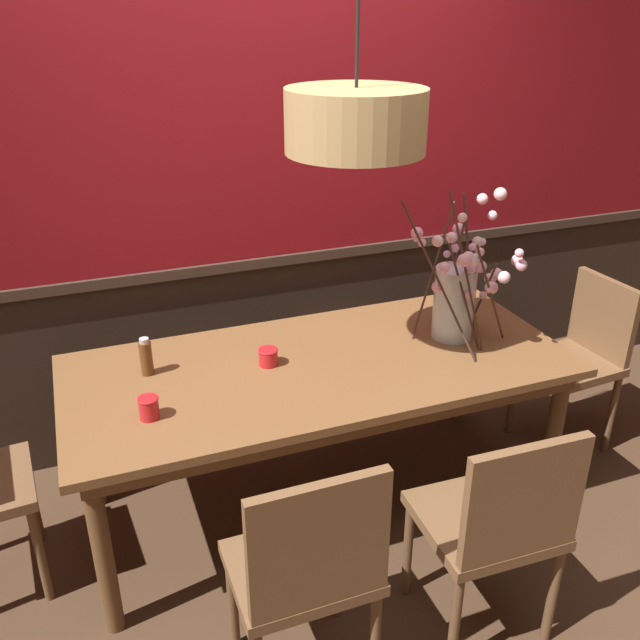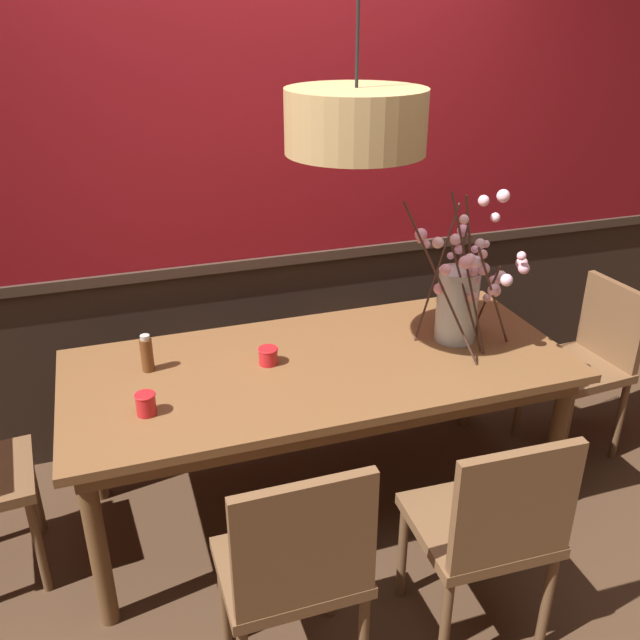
% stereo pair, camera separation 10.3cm
% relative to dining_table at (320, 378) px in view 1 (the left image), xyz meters
% --- Properties ---
extents(ground_plane, '(24.00, 24.00, 0.00)m').
position_rel_dining_table_xyz_m(ground_plane, '(0.00, 0.00, -0.67)').
color(ground_plane, '#4C3321').
extents(back_wall, '(5.63, 0.14, 2.61)m').
position_rel_dining_table_xyz_m(back_wall, '(0.00, 0.79, 0.63)').
color(back_wall, '#2D2119').
rests_on(back_wall, ground).
extents(dining_table, '(2.11, 0.93, 0.75)m').
position_rel_dining_table_xyz_m(dining_table, '(0.00, 0.00, 0.00)').
color(dining_table, brown).
rests_on(dining_table, ground).
extents(chair_far_side_right, '(0.48, 0.48, 0.97)m').
position_rel_dining_table_xyz_m(chair_far_side_right, '(0.35, 0.87, -0.13)').
color(chair_far_side_right, brown).
rests_on(chair_far_side_right, ground).
extents(chair_head_east_end, '(0.43, 0.43, 0.89)m').
position_rel_dining_table_xyz_m(chair_head_east_end, '(1.42, 0.02, -0.16)').
color(chair_head_east_end, brown).
rests_on(chair_head_east_end, ground).
extents(chair_near_side_right, '(0.47, 0.44, 0.91)m').
position_rel_dining_table_xyz_m(chair_near_side_right, '(0.31, -0.88, -0.15)').
color(chair_near_side_right, brown).
rests_on(chair_near_side_right, ground).
extents(chair_near_side_left, '(0.46, 0.38, 0.93)m').
position_rel_dining_table_xyz_m(chair_near_side_left, '(-0.36, -0.85, -0.14)').
color(chair_near_side_left, brown).
rests_on(chair_near_side_left, ground).
extents(chair_far_side_left, '(0.48, 0.43, 0.89)m').
position_rel_dining_table_xyz_m(chair_far_side_left, '(-0.37, 0.90, -0.16)').
color(chair_far_side_left, brown).
rests_on(chair_far_side_left, ground).
extents(vase_with_blossoms, '(0.55, 0.50, 0.72)m').
position_rel_dining_table_xyz_m(vase_with_blossoms, '(0.65, 0.00, 0.28)').
color(vase_with_blossoms, silver).
rests_on(vase_with_blossoms, dining_table).
extents(candle_holder_nearer_center, '(0.08, 0.08, 0.09)m').
position_rel_dining_table_xyz_m(candle_holder_nearer_center, '(-0.73, -0.17, 0.12)').
color(candle_holder_nearer_center, red).
rests_on(candle_holder_nearer_center, dining_table).
extents(candle_holder_nearer_edge, '(0.08, 0.08, 0.07)m').
position_rel_dining_table_xyz_m(candle_holder_nearer_edge, '(-0.21, 0.06, 0.11)').
color(candle_holder_nearer_edge, red).
rests_on(candle_holder_nearer_edge, dining_table).
extents(condiment_bottle, '(0.05, 0.05, 0.16)m').
position_rel_dining_table_xyz_m(condiment_bottle, '(-0.69, 0.16, 0.15)').
color(condiment_bottle, brown).
rests_on(condiment_bottle, dining_table).
extents(pendant_lamp, '(0.52, 0.52, 0.99)m').
position_rel_dining_table_xyz_m(pendant_lamp, '(0.12, -0.04, 1.06)').
color(pendant_lamp, tan).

